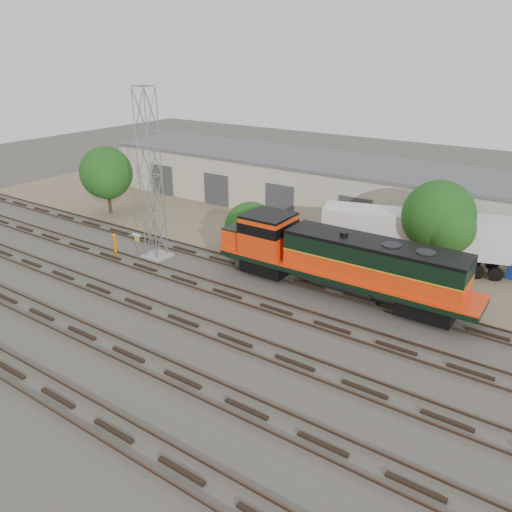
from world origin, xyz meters
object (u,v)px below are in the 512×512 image
Objects in this scene: locomotive at (338,259)px; signal_tower at (151,179)px; worker at (116,245)px; semi_trailer at (418,233)px.

signal_tower is (-14.90, -2.32, 3.95)m from locomotive.
semi_trailer is (20.60, 11.98, 1.67)m from worker.
locomotive is at bearing -123.57° from worker.
locomotive reaches higher than worker.
signal_tower is at bearing -171.14° from locomotive.
worker is 23.89m from semi_trailer.
semi_trailer is at bearing 69.49° from locomotive.
semi_trailer is (17.84, 10.17, -3.80)m from signal_tower.
locomotive is 9.18× the size of worker.
signal_tower reaches higher than semi_trailer.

